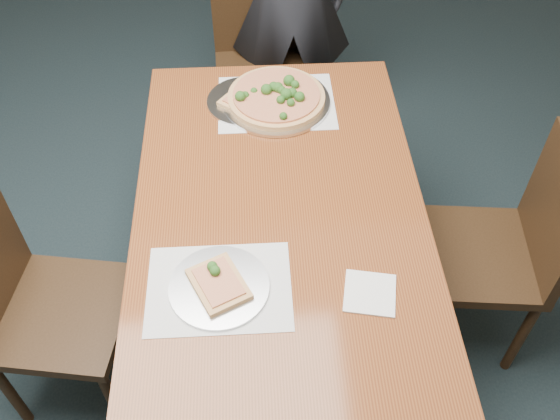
{
  "coord_description": "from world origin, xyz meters",
  "views": [
    {
      "loc": [
        0.35,
        -1.05,
        2.19
      ],
      "look_at": [
        0.42,
        0.21,
        0.75
      ],
      "focal_mm": 40.0,
      "sensor_mm": 36.0,
      "label": 1
    }
  ],
  "objects": [
    {
      "name": "pizza_pan",
      "position": [
        0.44,
        0.73,
        0.77
      ],
      "size": [
        0.39,
        0.39,
        0.07
      ],
      "color": "silver",
      "rests_on": "dining_table"
    },
    {
      "name": "slice_plate_far",
      "position": [
        0.32,
        0.74,
        0.76
      ],
      "size": [
        0.28,
        0.28,
        0.06
      ],
      "color": "silver",
      "rests_on": "dining_table"
    },
    {
      "name": "chair_far",
      "position": [
        0.4,
        1.39,
        0.52
      ],
      "size": [
        0.44,
        0.44,
        0.91
      ],
      "rotation": [
        0.0,
        0.0,
        0.04
      ],
      "color": "black",
      "rests_on": "ground"
    },
    {
      "name": "placemat_main",
      "position": [
        0.44,
        0.73,
        0.75
      ],
      "size": [
        0.42,
        0.32,
        0.0
      ],
      "primitive_type": "cube",
      "color": "white",
      "rests_on": "dining_table"
    },
    {
      "name": "slice_plate_near",
      "position": [
        0.23,
        -0.06,
        0.76
      ],
      "size": [
        0.28,
        0.28,
        0.06
      ],
      "color": "silver",
      "rests_on": "dining_table"
    },
    {
      "name": "napkin",
      "position": [
        0.65,
        -0.11,
        0.75
      ],
      "size": [
        0.16,
        0.16,
        0.01
      ],
      "primitive_type": "cube",
      "rotation": [
        0.0,
        0.0,
        -0.2
      ],
      "color": "white",
      "rests_on": "dining_table"
    },
    {
      "name": "chair_right",
      "position": [
        1.19,
        0.22,
        0.52
      ],
      "size": [
        0.46,
        0.46,
        0.91
      ],
      "rotation": [
        0.0,
        0.0,
        -1.68
      ],
      "color": "black",
      "rests_on": "ground"
    },
    {
      "name": "ground",
      "position": [
        0.0,
        0.0,
        0.0
      ],
      "size": [
        8.0,
        8.0,
        0.0
      ],
      "primitive_type": "plane",
      "color": "black",
      "rests_on": "ground"
    },
    {
      "name": "placemat_near",
      "position": [
        0.24,
        -0.07,
        0.75
      ],
      "size": [
        0.4,
        0.3,
        0.0
      ],
      "primitive_type": "cube",
      "color": "white",
      "rests_on": "dining_table"
    },
    {
      "name": "dining_table",
      "position": [
        0.42,
        0.21,
        0.66
      ],
      "size": [
        0.9,
        1.5,
        0.75
      ],
      "color": "#602B13",
      "rests_on": "ground"
    },
    {
      "name": "chair_left",
      "position": [
        -0.38,
        0.08,
        0.52
      ],
      "size": [
        0.48,
        0.48,
        0.91
      ],
      "rotation": [
        0.0,
        0.0,
        1.41
      ],
      "color": "black",
      "rests_on": "ground"
    }
  ]
}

